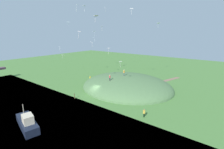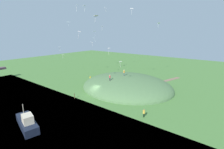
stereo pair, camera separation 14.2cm
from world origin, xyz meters
The scene contains 25 objects.
ground_plane centered at (0.00, 0.00, 0.00)m, with size 160.00×160.00×0.00m, color #457235.
grass_hill centered at (10.25, -3.51, 0.00)m, with size 24.10×27.21×7.01m, color #4A6B42.
dirt_path centered at (25.06, -10.90, 0.02)m, with size 11.79×1.43×0.04m, color #7A5E4E.
boat_on_lake centered at (-17.89, -1.64, 0.91)m, with size 3.71×7.48×3.57m.
person_watching_kites centered at (9.64, -2.89, 4.64)m, with size 0.50×0.50×1.80m.
person_with_child centered at (8.64, 10.04, 0.99)m, with size 0.42×0.42×1.58m.
person_near_shore centered at (4.48, -1.74, 4.07)m, with size 0.53×0.53×1.63m.
person_walking_path centered at (-2.75, -15.65, 1.04)m, with size 0.47×0.47×1.66m.
kite_0 centered at (-2.71, -3.83, 18.94)m, with size 0.96×0.67×1.32m.
kite_1 centered at (-4.44, -0.56, 15.81)m, with size 1.13×1.02×1.62m.
kite_2 centered at (18.79, 11.51, 24.14)m, with size 0.89×0.73×1.31m.
kite_3 centered at (17.14, 11.84, 17.73)m, with size 0.74×0.68×1.87m.
kite_4 centered at (5.10, 15.29, 18.88)m, with size 1.21×1.10×1.24m.
kite_5 centered at (4.79, 10.39, 23.15)m, with size 0.62×0.63×2.05m.
kite_6 centered at (7.44, 10.20, 23.38)m, with size 1.04×0.75×1.80m.
kite_7 centered at (23.97, -6.52, 18.63)m, with size 1.17×0.97×1.57m.
kite_8 centered at (20.24, 18.42, 16.24)m, with size 0.80×1.12×1.95m.
kite_9 centered at (10.34, -4.43, 21.68)m, with size 0.97×0.98×1.64m.
kite_10 centered at (3.76, -5.65, 8.68)m, with size 0.54×0.70×1.47m.
kite_11 centered at (-3.22, 8.75, 12.03)m, with size 0.65×0.77×1.30m.
kite_12 centered at (10.31, 9.39, 14.09)m, with size 0.86×0.82×1.44m.
kite_13 centered at (-0.06, 12.00, 9.37)m, with size 0.63×0.80×1.18m.
kite_14 centered at (11.22, 3.98, 10.82)m, with size 0.84×0.63×2.16m.
kite_15 centered at (5.21, 5.46, 12.94)m, with size 1.13×1.10×1.40m.
mooring_post centered at (-4.89, 1.89, 0.68)m, with size 0.14×0.14×1.36m, color brown.
Camera 1 is at (-28.43, -27.64, 15.53)m, focal length 25.82 mm.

